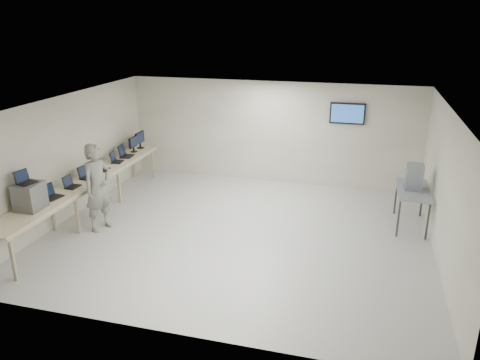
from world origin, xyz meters
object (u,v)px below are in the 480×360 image
(equipment_box, at_px, (30,196))
(soldier, at_px, (98,187))
(side_table, at_px, (413,192))
(workbench, at_px, (87,182))

(equipment_box, relative_size, soldier, 0.28)
(side_table, bearing_deg, equipment_box, -156.42)
(equipment_box, xyz_separation_m, soldier, (0.69, 1.25, -0.20))
(equipment_box, bearing_deg, side_table, 21.60)
(soldier, distance_m, side_table, 6.83)
(workbench, relative_size, side_table, 4.11)
(equipment_box, bearing_deg, soldier, 59.03)
(side_table, bearing_deg, workbench, -169.25)
(workbench, bearing_deg, equipment_box, -92.00)
(workbench, xyz_separation_m, soldier, (0.63, -0.55, 0.14))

